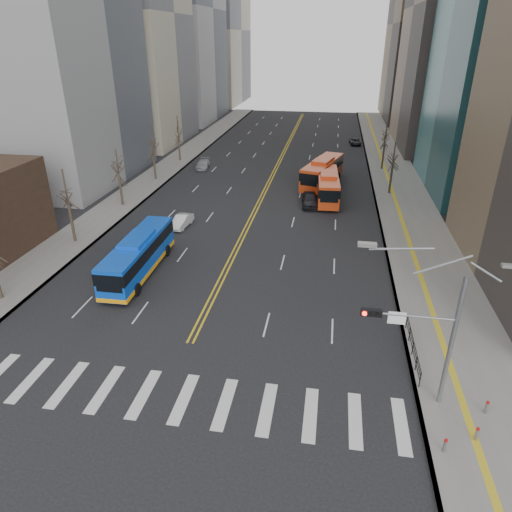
% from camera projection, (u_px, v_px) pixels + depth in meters
% --- Properties ---
extents(ground, '(220.00, 220.00, 0.00)m').
position_uv_depth(ground, '(164.00, 396.00, 25.77)').
color(ground, black).
extents(sidewalk_right, '(7.00, 130.00, 0.15)m').
position_uv_depth(sidewalk_right, '(397.00, 183.00, 63.09)').
color(sidewalk_right, gray).
rests_on(sidewalk_right, ground).
extents(sidewalk_left, '(5.00, 130.00, 0.15)m').
position_uv_depth(sidewalk_left, '(162.00, 172.00, 68.17)').
color(sidewalk_left, gray).
rests_on(sidewalk_left, ground).
extents(crosswalk, '(26.70, 4.00, 0.01)m').
position_uv_depth(crosswalk, '(164.00, 396.00, 25.77)').
color(crosswalk, silver).
rests_on(crosswalk, ground).
extents(centerline, '(0.55, 100.00, 0.01)m').
position_uv_depth(centerline, '(280.00, 161.00, 74.61)').
color(centerline, gold).
rests_on(centerline, ground).
extents(signal_mast, '(5.37, 0.37, 9.39)m').
position_uv_depth(signal_mast, '(425.00, 328.00, 23.38)').
color(signal_mast, gray).
rests_on(signal_mast, ground).
extents(pedestrian_railing, '(0.06, 6.06, 1.02)m').
position_uv_depth(pedestrian_railing, '(413.00, 346.00, 28.60)').
color(pedestrian_railing, black).
rests_on(pedestrian_railing, sidewalk_right).
extents(bollards, '(2.87, 3.17, 0.78)m').
position_uv_depth(bollards, '(470.00, 428.00, 22.95)').
color(bollards, gray).
rests_on(bollards, sidewalk_right).
extents(street_trees, '(35.20, 47.20, 7.60)m').
position_uv_depth(street_trees, '(202.00, 159.00, 55.41)').
color(street_trees, '#2D251C').
rests_on(street_trees, ground).
extents(blue_bus, '(2.80, 11.42, 3.33)m').
position_uv_depth(blue_bus, '(138.00, 254.00, 38.48)').
color(blue_bus, blue).
rests_on(blue_bus, ground).
extents(red_bus_near, '(3.14, 10.72, 3.38)m').
position_uv_depth(red_bus_near, '(328.00, 184.00, 56.19)').
color(red_bus_near, red).
rests_on(red_bus_near, ground).
extents(red_bus_far, '(5.57, 11.62, 3.59)m').
position_uv_depth(red_bus_far, '(322.00, 171.00, 61.59)').
color(red_bus_far, red).
rests_on(red_bus_far, ground).
extents(car_white, '(1.71, 3.93, 1.26)m').
position_uv_depth(car_white, '(182.00, 221.00, 48.45)').
color(car_white, silver).
rests_on(car_white, ground).
extents(car_dark_mid, '(2.29, 4.75, 1.56)m').
position_uv_depth(car_dark_mid, '(310.00, 200.00, 54.37)').
color(car_dark_mid, black).
rests_on(car_dark_mid, ground).
extents(car_silver, '(2.32, 4.62, 1.29)m').
position_uv_depth(car_silver, '(203.00, 164.00, 70.02)').
color(car_silver, gray).
rests_on(car_silver, ground).
extents(car_dark_far, '(2.29, 4.26, 1.14)m').
position_uv_depth(car_dark_far, '(355.00, 142.00, 85.30)').
color(car_dark_far, black).
rests_on(car_dark_far, ground).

